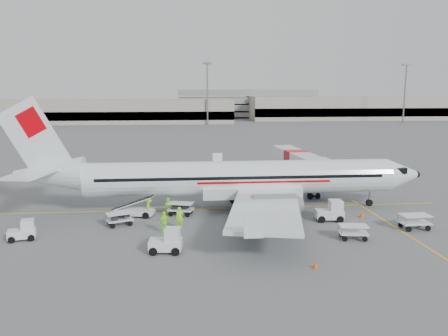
{
  "coord_description": "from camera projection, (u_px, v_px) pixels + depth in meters",
  "views": [
    {
      "loc": [
        -4.24,
        -42.47,
        11.5
      ],
      "look_at": [
        0.0,
        2.0,
        3.8
      ],
      "focal_mm": 35.0,
      "sensor_mm": 36.0,
      "label": 1
    }
  ],
  "objects": [
    {
      "name": "ground",
      "position": [
        226.0,
        208.0,
        44.01
      ],
      "size": [
        360.0,
        360.0,
        0.0
      ],
      "primitive_type": "plane",
      "color": "#56595B"
    },
    {
      "name": "stripe_lead",
      "position": [
        226.0,
        208.0,
        44.01
      ],
      "size": [
        44.0,
        0.2,
        0.01
      ],
      "primitive_type": "cube",
      "color": "yellow",
      "rests_on": "ground"
    },
    {
      "name": "stripe_cross",
      "position": [
        397.0,
        229.0,
        37.47
      ],
      "size": [
        0.2,
        20.0,
        0.01
      ],
      "primitive_type": "cube",
      "color": "yellow",
      "rests_on": "ground"
    },
    {
      "name": "terminal_west",
      "position": [
        88.0,
        111.0,
        167.03
      ],
      "size": [
        110.0,
        22.0,
        9.0
      ],
      "primitive_type": null,
      "color": "gray",
      "rests_on": "ground"
    },
    {
      "name": "terminal_east",
      "position": [
        351.0,
        108.0,
        191.96
      ],
      "size": [
        90.0,
        26.0,
        10.0
      ],
      "primitive_type": null,
      "color": "gray",
      "rests_on": "ground"
    },
    {
      "name": "parking_garage",
      "position": [
        245.0,
        103.0,
        202.12
      ],
      "size": [
        62.0,
        24.0,
        14.0
      ],
      "primitive_type": null,
      "color": "slate",
      "rests_on": "ground"
    },
    {
      "name": "treeline",
      "position": [
        191.0,
        110.0,
        215.18
      ],
      "size": [
        300.0,
        3.0,
        6.0
      ],
      "primitive_type": null,
      "color": "black",
      "rests_on": "ground"
    },
    {
      "name": "mast_center",
      "position": [
        207.0,
        94.0,
        158.37
      ],
      "size": [
        3.2,
        1.2,
        22.0
      ],
      "primitive_type": null,
      "color": "slate",
      "rests_on": "ground"
    },
    {
      "name": "mast_east",
      "position": [
        405.0,
        94.0,
        165.39
      ],
      "size": [
        3.2,
        1.2,
        22.0
      ],
      "primitive_type": null,
      "color": "slate",
      "rests_on": "ground"
    },
    {
      "name": "aircraft",
      "position": [
        240.0,
        155.0,
        42.84
      ],
      "size": [
        39.91,
        31.33,
        10.97
      ],
      "primitive_type": null,
      "rotation": [
        0.0,
        0.0,
        -0.0
      ],
      "color": "white",
      "rests_on": "ground"
    },
    {
      "name": "jet_bridge",
      "position": [
        296.0,
        169.0,
        53.73
      ],
      "size": [
        4.35,
        17.41,
        4.53
      ],
      "primitive_type": null,
      "rotation": [
        0.0,
        0.0,
        0.07
      ],
      "color": "silver",
      "rests_on": "ground"
    },
    {
      "name": "belt_loader",
      "position": [
        134.0,
        203.0,
        41.01
      ],
      "size": [
        4.93,
        2.62,
        2.53
      ],
      "primitive_type": null,
      "rotation": [
        0.0,
        0.0,
        -0.19
      ],
      "color": "silver",
      "rests_on": "ground"
    },
    {
      "name": "tug_fore",
      "position": [
        329.0,
        210.0,
        39.67
      ],
      "size": [
        2.57,
        1.62,
        1.9
      ],
      "primitive_type": null,
      "rotation": [
        0.0,
        0.0,
        -0.09
      ],
      "color": "silver",
      "rests_on": "ground"
    },
    {
      "name": "tug_mid",
      "position": [
        165.0,
        240.0,
        31.75
      ],
      "size": [
        2.48,
        1.58,
        1.82
      ],
      "primitive_type": null,
      "rotation": [
        0.0,
        0.0,
        -0.1
      ],
      "color": "silver",
      "rests_on": "ground"
    },
    {
      "name": "tug_aft",
      "position": [
        22.0,
        230.0,
        34.46
      ],
      "size": [
        2.29,
        1.65,
        1.59
      ],
      "primitive_type": null,
      "rotation": [
        0.0,
        0.0,
        0.25
      ],
      "color": "silver",
      "rests_on": "ground"
    },
    {
      "name": "cart_loaded_a",
      "position": [
        181.0,
        209.0,
        41.52
      ],
      "size": [
        2.61,
        1.94,
        1.22
      ],
      "primitive_type": null,
      "rotation": [
        0.0,
        0.0,
        -0.26
      ],
      "color": "silver",
      "rests_on": "ground"
    },
    {
      "name": "cart_loaded_b",
      "position": [
        120.0,
        219.0,
        38.25
      ],
      "size": [
        2.55,
        2.07,
        1.16
      ],
      "primitive_type": null,
      "rotation": [
        0.0,
        0.0,
        0.4
      ],
      "color": "silver",
      "rests_on": "ground"
    },
    {
      "name": "cart_empty_a",
      "position": [
        353.0,
        232.0,
        34.67
      ],
      "size": [
        2.38,
        1.61,
        1.16
      ],
      "primitive_type": null,
      "rotation": [
        0.0,
        0.0,
        -0.14
      ],
      "color": "silver",
      "rests_on": "ground"
    },
    {
      "name": "cart_empty_b",
      "position": [
        415.0,
        222.0,
        37.21
      ],
      "size": [
        2.52,
        1.54,
        1.29
      ],
      "primitive_type": null,
      "rotation": [
        0.0,
        0.0,
        0.03
      ],
      "color": "silver",
      "rests_on": "ground"
    },
    {
      "name": "cone_nose",
      "position": [
        362.0,
        214.0,
        40.76
      ],
      "size": [
        0.42,
        0.42,
        0.69
      ],
      "primitive_type": "cone",
      "color": "#DF4D0E",
      "rests_on": "ground"
    },
    {
      "name": "cone_port",
      "position": [
        197.0,
        176.0,
        59.07
      ],
      "size": [
        0.42,
        0.42,
        0.69
      ],
      "primitive_type": "cone",
      "color": "#DF4D0E",
      "rests_on": "ground"
    },
    {
      "name": "cone_stbd",
      "position": [
        315.0,
        264.0,
        28.95
      ],
      "size": [
        0.33,
        0.33,
        0.55
      ],
      "primitive_type": "cone",
      "color": "#DF4D0E",
      "rests_on": "ground"
    },
    {
      "name": "crew_a",
      "position": [
        180.0,
        218.0,
        37.36
      ],
      "size": [
        0.74,
        0.53,
        1.89
      ],
      "primitive_type": "imported",
      "rotation": [
        0.0,
        0.0,
        0.12
      ],
      "color": "#87E31C",
      "rests_on": "ground"
    },
    {
      "name": "crew_b",
      "position": [
        168.0,
        206.0,
        41.87
      ],
      "size": [
        0.97,
        0.91,
        1.59
      ],
      "primitive_type": "imported",
      "rotation": [
        0.0,
        0.0,
        -0.53
      ],
      "color": "#87E31C",
      "rests_on": "ground"
    },
    {
      "name": "crew_c",
      "position": [
        149.0,
        207.0,
        41.23
      ],
      "size": [
        0.82,
        1.18,
        1.66
      ],
      "primitive_type": "imported",
      "rotation": [
        0.0,
        0.0,
        1.77
      ],
      "color": "#87E31C",
      "rests_on": "ground"
    },
    {
      "name": "crew_d",
      "position": [
        164.0,
        222.0,
        36.14
      ],
      "size": [
        1.14,
        1.03,
        1.86
      ],
      "primitive_type": "imported",
      "rotation": [
        0.0,
        0.0,
        3.81
      ],
      "color": "#87E31C",
      "rests_on": "ground"
    }
  ]
}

